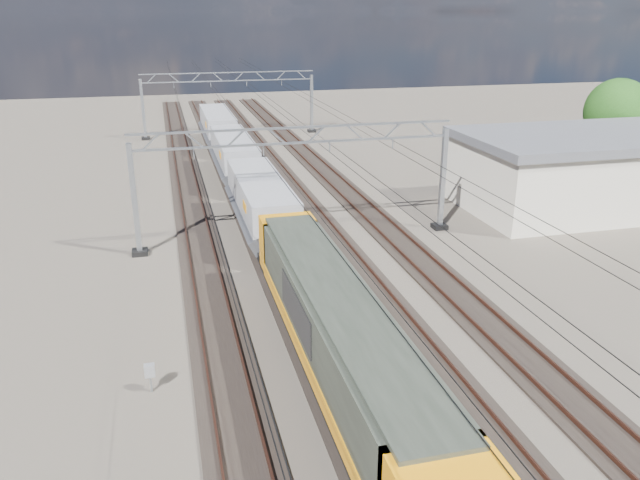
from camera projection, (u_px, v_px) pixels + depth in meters
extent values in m
plane|color=#2B2520|center=(313.00, 265.00, 35.14)|extent=(160.00, 160.00, 0.00)
cube|color=black|center=(206.00, 274.00, 33.74)|extent=(2.60, 140.00, 0.12)
cube|color=#552F22|center=(192.00, 272.00, 33.51)|extent=(0.08, 140.00, 0.16)
cube|color=#552F22|center=(219.00, 270.00, 33.85)|extent=(0.08, 140.00, 0.16)
cube|color=black|center=(278.00, 267.00, 34.66)|extent=(2.60, 140.00, 0.12)
cube|color=#552F22|center=(265.00, 265.00, 34.43)|extent=(0.08, 140.00, 0.16)
cube|color=#552F22|center=(291.00, 263.00, 34.77)|extent=(0.08, 140.00, 0.16)
cube|color=black|center=(347.00, 260.00, 35.58)|extent=(2.60, 140.00, 0.12)
cube|color=#552F22|center=(335.00, 259.00, 35.36)|extent=(0.08, 140.00, 0.16)
cube|color=#552F22|center=(359.00, 257.00, 35.69)|extent=(0.08, 140.00, 0.16)
cube|color=black|center=(413.00, 254.00, 36.50)|extent=(2.60, 140.00, 0.12)
cube|color=#552F22|center=(401.00, 253.00, 36.28)|extent=(0.08, 140.00, 0.16)
cube|color=#552F22|center=(424.00, 250.00, 36.61)|extent=(0.08, 140.00, 0.16)
cube|color=#9BA2A9|center=(134.00, 201.00, 35.45)|extent=(0.30, 0.30, 6.60)
cube|color=#9BA2A9|center=(443.00, 180.00, 39.83)|extent=(0.30, 0.30, 6.60)
cube|color=black|center=(140.00, 252.00, 36.54)|extent=(0.90, 0.90, 0.30)
cube|color=black|center=(439.00, 226.00, 40.91)|extent=(0.90, 0.90, 0.30)
cube|color=#9BA2A9|center=(297.00, 128.00, 36.35)|extent=(19.30, 0.18, 0.12)
cube|color=#9BA2A9|center=(297.00, 143.00, 36.66)|extent=(19.30, 0.18, 0.12)
cube|color=#9BA2A9|center=(151.00, 142.00, 34.59)|extent=(1.03, 0.10, 0.94)
cube|color=#9BA2A9|center=(194.00, 140.00, 35.13)|extent=(1.03, 0.10, 0.94)
cube|color=#9BA2A9|center=(236.00, 138.00, 35.68)|extent=(1.03, 0.10, 0.94)
cube|color=#9BA2A9|center=(277.00, 136.00, 36.23)|extent=(1.03, 0.10, 0.94)
cube|color=#9BA2A9|center=(316.00, 134.00, 36.77)|extent=(1.03, 0.10, 0.94)
cube|color=#9BA2A9|center=(355.00, 132.00, 37.32)|extent=(1.03, 0.10, 0.94)
cube|color=#9BA2A9|center=(392.00, 131.00, 37.87)|extent=(1.03, 0.10, 0.94)
cube|color=#9BA2A9|center=(428.00, 129.00, 38.41)|extent=(1.03, 0.10, 0.94)
cube|color=#9BA2A9|center=(194.00, 154.00, 35.39)|extent=(0.06, 0.06, 0.65)
cube|color=#9BA2A9|center=(263.00, 150.00, 36.31)|extent=(0.06, 0.06, 0.65)
cube|color=#9BA2A9|center=(330.00, 147.00, 37.23)|extent=(0.06, 0.06, 0.65)
cube|color=#9BA2A9|center=(393.00, 143.00, 38.15)|extent=(0.06, 0.06, 0.65)
cube|color=#9BA2A9|center=(143.00, 110.00, 68.21)|extent=(0.30, 0.30, 6.60)
cube|color=#9BA2A9|center=(312.00, 104.00, 72.59)|extent=(0.30, 0.30, 6.60)
cube|color=black|center=(146.00, 138.00, 69.30)|extent=(0.90, 0.90, 0.30)
cube|color=black|center=(312.00, 131.00, 73.67)|extent=(0.90, 0.90, 0.30)
cube|color=#9BA2A9|center=(228.00, 72.00, 69.11)|extent=(19.30, 0.18, 0.12)
cube|color=#9BA2A9|center=(229.00, 81.00, 69.42)|extent=(19.30, 0.18, 0.12)
cube|color=#9BA2A9|center=(151.00, 79.00, 67.35)|extent=(1.03, 0.10, 0.94)
cube|color=#9BA2A9|center=(174.00, 78.00, 67.89)|extent=(1.03, 0.10, 0.94)
cube|color=#9BA2A9|center=(196.00, 77.00, 68.44)|extent=(1.03, 0.10, 0.94)
cube|color=#9BA2A9|center=(218.00, 77.00, 68.99)|extent=(1.03, 0.10, 0.94)
cube|color=#9BA2A9|center=(239.00, 76.00, 69.53)|extent=(1.03, 0.10, 0.94)
cube|color=#9BA2A9|center=(260.00, 76.00, 70.08)|extent=(1.03, 0.10, 0.94)
cube|color=#9BA2A9|center=(281.00, 75.00, 70.63)|extent=(1.03, 0.10, 0.94)
cube|color=#9BA2A9|center=(301.00, 75.00, 71.17)|extent=(1.03, 0.10, 0.94)
cube|color=#9BA2A9|center=(174.00, 85.00, 68.15)|extent=(0.06, 0.06, 0.65)
cube|color=#9BA2A9|center=(211.00, 84.00, 69.07)|extent=(0.06, 0.06, 0.65)
cube|color=#9BA2A9|center=(247.00, 83.00, 69.99)|extent=(0.06, 0.06, 0.65)
cube|color=#9BA2A9|center=(282.00, 82.00, 70.91)|extent=(0.06, 0.06, 0.65)
cylinder|color=black|center=(190.00, 145.00, 39.14)|extent=(0.03, 140.00, 0.03)
cylinder|color=black|center=(190.00, 138.00, 38.97)|extent=(0.03, 140.00, 0.03)
cylinder|color=black|center=(254.00, 142.00, 40.06)|extent=(0.03, 140.00, 0.03)
cylinder|color=black|center=(253.00, 135.00, 39.89)|extent=(0.03, 140.00, 0.03)
cylinder|color=black|center=(314.00, 139.00, 40.98)|extent=(0.03, 140.00, 0.03)
cylinder|color=black|center=(314.00, 132.00, 40.81)|extent=(0.03, 140.00, 0.03)
cylinder|color=black|center=(372.00, 137.00, 41.90)|extent=(0.03, 140.00, 0.03)
cylinder|color=black|center=(372.00, 129.00, 41.73)|extent=(0.03, 140.00, 0.03)
cube|color=black|center=(300.00, 298.00, 29.34)|extent=(2.20, 3.60, 0.60)
cube|color=black|center=(337.00, 361.00, 23.29)|extent=(2.65, 20.00, 0.25)
cube|color=black|center=(337.00, 370.00, 23.43)|extent=(2.20, 4.50, 0.75)
cube|color=#272C24|center=(338.00, 327.00, 22.81)|extent=(2.65, 17.00, 2.60)
cube|color=orange|center=(302.00, 356.00, 22.84)|extent=(0.04, 17.00, 0.60)
cube|color=orange|center=(372.00, 347.00, 23.46)|extent=(0.04, 17.00, 0.60)
cube|color=black|center=(296.00, 311.00, 23.28)|extent=(0.05, 5.00, 1.40)
cube|color=black|center=(365.00, 303.00, 23.91)|extent=(0.05, 5.00, 1.40)
cube|color=#272C24|center=(338.00, 293.00, 22.33)|extent=(2.25, 18.00, 0.15)
cube|color=orange|center=(288.00, 243.00, 31.09)|extent=(2.65, 1.80, 2.60)
cube|color=orange|center=(284.00, 228.00, 31.78)|extent=(2.60, 0.46, 1.52)
cube|color=black|center=(273.00, 226.00, 31.71)|extent=(0.85, 0.08, 0.75)
cube|color=black|center=(294.00, 224.00, 31.96)|extent=(0.85, 0.08, 0.75)
cylinder|color=black|center=(268.00, 262.00, 32.47)|extent=(0.36, 0.50, 0.36)
cylinder|color=black|center=(300.00, 259.00, 32.86)|extent=(0.36, 0.50, 0.36)
cylinder|color=white|center=(273.00, 251.00, 32.22)|extent=(0.20, 0.08, 0.20)
cylinder|color=white|center=(296.00, 249.00, 32.50)|extent=(0.20, 0.08, 0.20)
cube|color=black|center=(274.00, 249.00, 35.45)|extent=(2.20, 2.60, 0.55)
cube|color=black|center=(252.00, 204.00, 43.64)|extent=(2.20, 2.60, 0.55)
cube|color=black|center=(262.00, 219.00, 39.42)|extent=(2.40, 13.00, 0.20)
cube|color=gray|center=(261.00, 193.00, 38.83)|extent=(2.80, 12.00, 1.80)
cube|color=#424449|center=(246.00, 213.00, 39.04)|extent=(1.48, 12.00, 1.36)
cube|color=#424449|center=(276.00, 211.00, 39.48)|extent=(1.48, 12.00, 1.36)
cube|color=orange|center=(244.00, 207.00, 35.73)|extent=(0.04, 1.20, 0.50)
cube|color=black|center=(242.00, 185.00, 48.37)|extent=(2.20, 2.60, 0.55)
cube|color=black|center=(229.00, 160.00, 56.56)|extent=(2.20, 2.60, 0.55)
cube|color=black|center=(235.00, 168.00, 52.34)|extent=(2.40, 13.00, 0.20)
cube|color=gray|center=(234.00, 147.00, 51.75)|extent=(2.80, 12.00, 1.80)
cube|color=#424449|center=(223.00, 163.00, 51.96)|extent=(1.48, 12.00, 1.36)
cube|color=#424449|center=(246.00, 162.00, 52.40)|extent=(1.48, 12.00, 1.36)
cube|color=orange|center=(220.00, 155.00, 48.66)|extent=(0.04, 1.20, 0.50)
cube|color=black|center=(223.00, 149.00, 61.29)|extent=(2.20, 2.60, 0.55)
cube|color=black|center=(215.00, 133.00, 69.48)|extent=(2.20, 2.60, 0.55)
cube|color=black|center=(218.00, 137.00, 65.26)|extent=(2.40, 13.00, 0.20)
cube|color=gray|center=(217.00, 120.00, 64.67)|extent=(2.80, 12.00, 1.80)
cube|color=#424449|center=(209.00, 133.00, 64.88)|extent=(1.48, 12.00, 1.36)
cube|color=#424449|center=(227.00, 132.00, 65.32)|extent=(1.48, 12.00, 1.36)
cube|color=orange|center=(206.00, 125.00, 61.58)|extent=(0.04, 1.20, 0.50)
cube|color=#9BA2A9|center=(151.00, 384.00, 23.28)|extent=(0.08, 0.08, 0.67)
cube|color=#989A9F|center=(150.00, 370.00, 23.08)|extent=(0.39, 0.29, 0.48)
cube|color=beige|center=(590.00, 174.00, 44.83)|extent=(18.00, 10.00, 4.80)
cube|color=slate|center=(596.00, 137.00, 43.90)|extent=(18.60, 10.60, 0.60)
cylinder|color=#3E2C1C|center=(611.00, 152.00, 54.11)|extent=(0.70, 0.70, 3.90)
sphere|color=#173C10|center=(617.00, 111.00, 52.90)|extent=(5.47, 5.47, 5.47)
sphere|color=#173C10|center=(634.00, 121.00, 52.71)|extent=(3.90, 3.90, 3.90)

